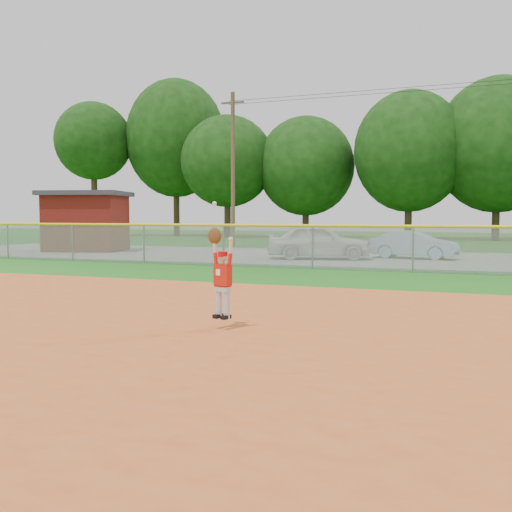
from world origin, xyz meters
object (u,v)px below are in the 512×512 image
at_px(car_blue, 414,245).
at_px(ballplayer, 221,273).
at_px(car_white_a, 319,241).
at_px(utility_shed, 86,221).

bearing_deg(car_blue, ballplayer, -174.66).
height_order(car_white_a, utility_shed, utility_shed).
xyz_separation_m(car_white_a, ballplayer, (2.23, -15.11, 0.16)).
bearing_deg(utility_shed, car_blue, 1.42).
distance_m(utility_shed, ballplayer, 22.12).
bearing_deg(utility_shed, ballplayer, -47.65).
relative_size(car_white_a, car_blue, 1.21).
bearing_deg(ballplayer, utility_shed, 132.35).
bearing_deg(car_white_a, utility_shed, 70.50).
bearing_deg(car_blue, car_white_a, 124.13).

